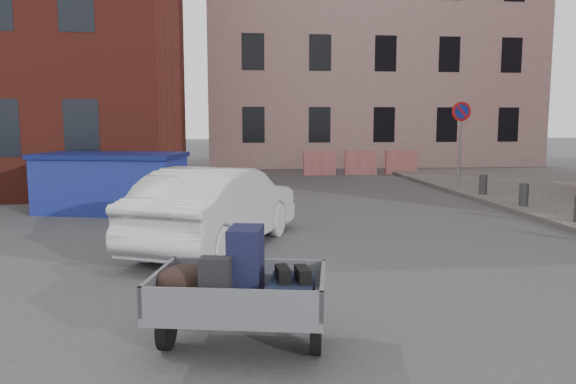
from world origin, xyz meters
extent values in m
plane|color=#38383A|center=(0.00, 0.00, 0.00)|extent=(120.00, 120.00, 0.00)
cube|color=#B9938E|center=(6.00, 22.00, 7.00)|extent=(16.00, 8.00, 14.00)
cylinder|color=gray|center=(6.00, 9.50, 1.42)|extent=(0.07, 0.07, 2.60)
cylinder|color=red|center=(6.00, 9.48, 2.47)|extent=(0.60, 0.03, 0.60)
cylinder|color=navy|center=(6.00, 9.46, 2.47)|extent=(0.44, 0.03, 0.44)
cylinder|color=#3A3A3D|center=(6.00, 5.60, 0.40)|extent=(0.22, 0.22, 0.55)
cylinder|color=#3A3A3D|center=(6.00, 7.80, 0.40)|extent=(0.22, 0.22, 0.55)
cube|color=red|center=(2.50, 15.00, 0.50)|extent=(1.30, 0.18, 1.00)
cube|color=red|center=(4.20, 15.00, 0.50)|extent=(1.30, 0.18, 1.00)
cube|color=red|center=(5.90, 15.00, 0.50)|extent=(1.30, 0.18, 1.00)
cylinder|color=black|center=(-1.83, -2.00, 0.22)|extent=(0.18, 0.45, 0.44)
cylinder|color=black|center=(-0.42, -2.27, 0.22)|extent=(0.18, 0.45, 0.44)
cube|color=slate|center=(-1.13, -2.14, 0.46)|extent=(1.78, 1.38, 0.08)
cube|color=slate|center=(-1.89, -1.99, 0.64)|extent=(0.25, 1.09, 0.28)
cube|color=slate|center=(-0.36, -2.28, 0.64)|extent=(0.25, 1.09, 0.28)
cube|color=slate|center=(-1.02, -1.62, 0.64)|extent=(1.58, 0.34, 0.28)
cube|color=slate|center=(-1.23, -2.66, 0.64)|extent=(1.58, 0.34, 0.28)
cube|color=slate|center=(-0.95, -1.25, 0.40)|extent=(0.21, 0.70, 0.06)
cube|color=#171938|center=(-1.07, -2.10, 0.85)|extent=(0.38, 0.50, 0.70)
cube|color=black|center=(-0.65, -2.33, 0.62)|extent=(0.51, 0.67, 0.25)
ellipsoid|color=black|center=(-1.63, -2.09, 0.68)|extent=(0.66, 0.47, 0.36)
cube|color=black|center=(-1.35, -2.35, 0.74)|extent=(0.31, 0.23, 0.48)
ellipsoid|color=#1844B6|center=(-1.11, -1.78, 0.62)|extent=(0.41, 0.36, 0.24)
cube|color=black|center=(-0.74, -2.36, 0.81)|extent=(0.13, 0.28, 0.13)
cube|color=black|center=(-0.56, -2.40, 0.81)|extent=(0.13, 0.28, 0.13)
cube|color=navy|center=(-3.99, 6.50, 0.66)|extent=(3.57, 2.35, 1.31)
cube|color=navy|center=(-3.99, 6.50, 1.37)|extent=(3.70, 2.48, 0.11)
imported|color=#B5B8BD|center=(-1.40, 2.37, 0.71)|extent=(3.11, 4.52, 1.41)
camera|label=1|loc=(-1.24, -7.29, 2.20)|focal=35.00mm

